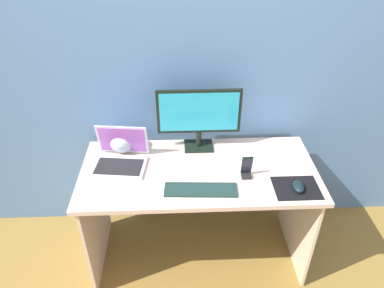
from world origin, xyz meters
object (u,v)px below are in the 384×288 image
keyboard_external (201,190)px  fishbowl (122,140)px  monitor (199,116)px  phone_in_dock (246,170)px  mouse (298,186)px  laptop (120,157)px

keyboard_external → fishbowl: bearing=142.4°
monitor → keyboard_external: (-0.01, -0.42, -0.22)m
fishbowl → phone_in_dock: bearing=-21.7°
monitor → fishbowl: monitor is taller
monitor → mouse: bearing=-39.5°
monitor → phone_in_dock: monitor is taller
phone_in_dock → mouse: bearing=-25.0°
keyboard_external → laptop: bearing=153.7°
laptop → mouse: (0.99, -0.27, -0.02)m
keyboard_external → mouse: 0.53m
fishbowl → mouse: bearing=-22.6°
laptop → fishbowl: laptop is taller
mouse → keyboard_external: bearing=-177.8°
fishbowl → phone_in_dock: 0.79m
monitor → keyboard_external: 0.47m
laptop → mouse: bearing=-15.4°
laptop → keyboard_external: (0.46, -0.26, -0.04)m
keyboard_external → phone_in_dock: size_ratio=2.85×
phone_in_dock → fishbowl: bearing=158.3°
monitor → laptop: 0.53m
fishbowl → laptop: bearing=-89.3°
fishbowl → keyboard_external: size_ratio=0.41×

